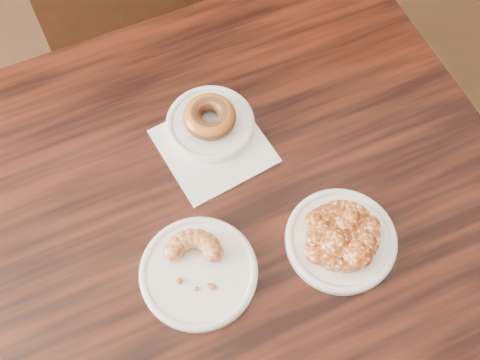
{
  "coord_description": "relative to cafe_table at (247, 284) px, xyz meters",
  "views": [
    {
      "loc": [
        -0.29,
        -0.39,
        1.62
      ],
      "look_at": [
        -0.23,
        0.02,
        0.8
      ],
      "focal_mm": 45.0,
      "sensor_mm": 36.0,
      "label": 1
    }
  ],
  "objects": [
    {
      "name": "floor",
      "position": [
        0.22,
        0.02,
        -0.38
      ],
      "size": [
        5.0,
        5.0,
        0.0
      ],
      "primitive_type": "plane",
      "color": "black",
      "rests_on": "ground"
    },
    {
      "name": "cafe_table",
      "position": [
        0.0,
        0.0,
        0.0
      ],
      "size": [
        1.09,
        1.09,
        0.75
      ],
      "primitive_type": "cube",
      "rotation": [
        0.0,
        0.0,
        0.28
      ],
      "color": "black",
      "rests_on": "floor"
    },
    {
      "name": "napkin",
      "position": [
        -0.04,
        0.13,
        0.38
      ],
      "size": [
        0.22,
        0.22,
        0.0
      ],
      "primitive_type": "cube",
      "rotation": [
        0.0,
        0.0,
        0.4
      ],
      "color": "silver",
      "rests_on": "cafe_table"
    },
    {
      "name": "plate_donut",
      "position": [
        -0.04,
        0.17,
        0.39
      ],
      "size": [
        0.15,
        0.15,
        0.01
      ],
      "primitive_type": "cylinder",
      "color": "white",
      "rests_on": "napkin"
    },
    {
      "name": "plate_cruller",
      "position": [
        -0.09,
        -0.09,
        0.38
      ],
      "size": [
        0.18,
        0.18,
        0.01
      ],
      "primitive_type": "cylinder",
      "color": "white",
      "rests_on": "cafe_table"
    },
    {
      "name": "plate_fritter",
      "position": [
        0.13,
        -0.07,
        0.38
      ],
      "size": [
        0.17,
        0.17,
        0.01
      ],
      "primitive_type": "cylinder",
      "color": "white",
      "rests_on": "cafe_table"
    },
    {
      "name": "glazed_donut",
      "position": [
        -0.04,
        0.17,
        0.41
      ],
      "size": [
        0.09,
        0.09,
        0.03
      ],
      "primitive_type": "torus",
      "color": "#974515",
      "rests_on": "plate_donut"
    },
    {
      "name": "apple_fritter",
      "position": [
        0.13,
        -0.07,
        0.41
      ],
      "size": [
        0.15,
        0.15,
        0.04
      ],
      "primitive_type": null,
      "color": "#401806",
      "rests_on": "plate_fritter"
    },
    {
      "name": "cruller_fragment",
      "position": [
        -0.09,
        -0.09,
        0.4
      ],
      "size": [
        0.11,
        0.11,
        0.03
      ],
      "primitive_type": null,
      "color": "#632B13",
      "rests_on": "plate_cruller"
    }
  ]
}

